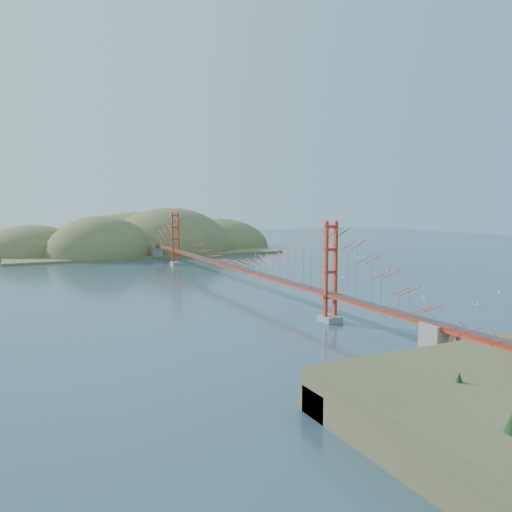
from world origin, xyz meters
name	(u,v)px	position (x,y,z in m)	size (l,w,h in m)	color
ground	(228,284)	(0.00, 0.00, 0.00)	(320.00, 320.00, 0.00)	#294252
bridge	(228,243)	(0.00, 0.18, 7.01)	(2.20, 94.40, 12.00)	gray
approach_viaduct	(495,350)	(0.00, -51.91, 2.55)	(1.40, 12.00, 3.38)	#B32613
promontory	(458,368)	(0.00, -48.50, 0.12)	(9.00, 6.00, 0.24)	#59544C
fort	(455,358)	(0.40, -47.80, 0.67)	(3.70, 2.30, 1.75)	maroon
far_headlands	(144,250)	(2.21, 68.52, 0.00)	(84.00, 58.00, 25.00)	olive
sailboat_14	(387,272)	(33.61, -0.89, 0.16)	(0.58, 0.64, 0.72)	white
sailboat_3	(279,271)	(15.36, 10.10, 0.14)	(0.52, 0.44, 0.60)	white
sailboat_16	(360,275)	(26.58, -1.44, 0.15)	(0.63, 0.63, 0.68)	white
sailboat_8	(327,263)	(31.67, 17.11, 0.15)	(0.57, 0.56, 0.65)	white
sailboat_2	(424,298)	(20.24, -24.25, 0.14)	(0.57, 0.57, 0.63)	white
sailboat_17	(358,258)	(45.23, 23.19, 0.13)	(0.48, 0.41, 0.55)	white
sailboat_5	(359,266)	(34.75, 9.43, 0.16)	(0.67, 0.67, 0.73)	white
sailboat_6	(477,305)	(22.86, -31.19, 0.15)	(0.68, 0.68, 0.71)	white
sailboat_12	(240,264)	(12.99, 23.96, 0.15)	(0.62, 0.58, 0.70)	white
sailboat_13	(499,293)	(32.88, -26.67, 0.15)	(0.57, 0.56, 0.64)	white
sailboat_1	(408,277)	(32.36, -7.99, 0.15)	(0.67, 0.67, 0.70)	white
sailboat_0	(343,277)	(21.90, -2.37, 0.15)	(0.56, 0.61, 0.69)	white
sailboat_4	(299,262)	(27.14, 22.00, 0.15)	(0.62, 0.62, 0.68)	white
sailboat_9	(363,263)	(38.91, 13.49, 0.14)	(0.54, 0.54, 0.57)	white
sailboat_15	(255,255)	(24.45, 39.49, 0.16)	(0.57, 0.64, 0.72)	white
sailboat_7	(301,267)	(22.46, 13.40, 0.16)	(0.64, 0.57, 0.73)	white
sailboat_extra_0	(295,257)	(31.58, 31.47, 0.15)	(0.58, 0.57, 0.66)	white
sailboat_extra_1	(453,271)	(46.44, -5.69, 0.14)	(0.50, 0.55, 0.62)	white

